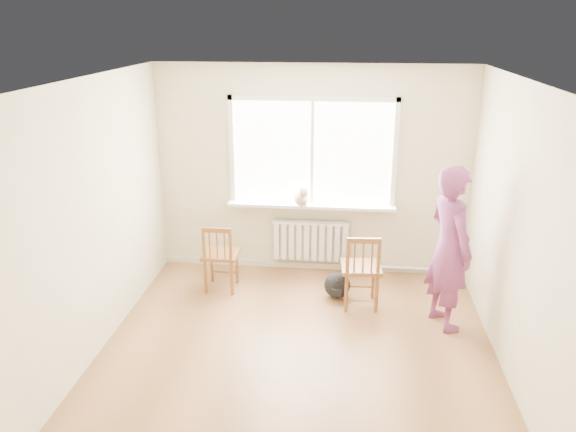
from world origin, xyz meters
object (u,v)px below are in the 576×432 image
(chair_right, at_px, (361,271))
(cat, at_px, (302,197))
(person, at_px, (449,248))
(backpack, at_px, (337,285))
(chair_left, at_px, (220,257))

(chair_right, bearing_deg, cat, -51.98)
(person, bearing_deg, chair_right, 49.17)
(cat, distance_m, backpack, 1.21)
(backpack, bearing_deg, cat, 128.12)
(chair_right, xyz_separation_m, cat, (-0.76, 0.84, 0.60))
(person, bearing_deg, chair_left, 54.93)
(chair_right, xyz_separation_m, backpack, (-0.27, 0.21, -0.31))
(chair_right, distance_m, person, 1.04)
(cat, xyz_separation_m, backpack, (0.49, -0.62, -0.91))
(person, height_order, backpack, person)
(chair_left, relative_size, backpack, 2.75)
(chair_left, xyz_separation_m, person, (2.62, -0.55, 0.47))
(person, xyz_separation_m, backpack, (-1.18, 0.50, -0.75))
(chair_right, relative_size, cat, 2.16)
(backpack, bearing_deg, person, -23.00)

